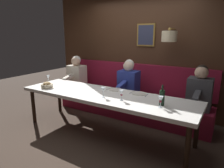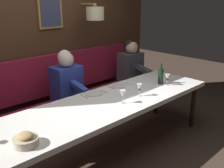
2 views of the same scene
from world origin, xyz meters
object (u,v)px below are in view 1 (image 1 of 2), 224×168
Objects in this scene: diner_middle at (77,73)px; wine_bottle at (162,97)px; dining_table at (104,97)px; wine_glass_0 at (48,77)px; wine_glass_3 at (103,90)px; wine_glass_1 at (161,100)px; wine_glass_2 at (121,93)px; bread_bowl at (47,85)px; diner_nearest at (200,89)px; diner_near at (129,80)px.

diner_middle reaches higher than wine_bottle.
dining_table is 1.47m from wine_glass_0.
wine_glass_1 is at bearing -88.47° from wine_glass_3.
wine_glass_3 is (-0.03, 0.94, 0.00)m from wine_glass_1.
wine_glass_2 is 1.00× the size of wine_glass_3.
diner_nearest is at bearing -66.32° from bread_bowl.
wine_glass_3 is 0.94m from wine_bottle.
wine_bottle is (-0.92, -1.00, 0.04)m from diner_near.
diner_nearest is 2.79m from diner_middle.
dining_table is 1.65m from diner_nearest.
wine_glass_1 is at bearing -87.51° from bread_bowl.
wine_bottle is (-0.04, -1.02, 0.17)m from dining_table.
wine_glass_3 reaches higher than bread_bowl.
diner_nearest reaches higher than wine_bottle.
dining_table is at bearing 28.65° from wine_glass_3.
diner_middle is at bearing 60.47° from wine_glass_2.
wine_bottle reaches higher than wine_glass_0.
wine_glass_3 is at bearing 93.56° from wine_glass_2.
diner_near is at bearing 47.51° from wine_bottle.
wine_bottle reaches higher than wine_glass_3.
diner_near is 1.42m from diner_middle.
diner_middle is 2.64m from wine_glass_1.
wine_glass_0 is at bearing 175.90° from diner_middle.
wine_glass_2 reaches higher than dining_table.
diner_nearest is at bearing -51.10° from wine_glass_3.
bread_bowl is at bearing 92.49° from wine_glass_1.
wine_glass_2 is at bearing 90.45° from wine_glass_1.
bread_bowl is (-0.09, 1.58, -0.07)m from wine_glass_2.
diner_middle is 0.83m from wine_glass_0.
bread_bowl is at bearing 93.29° from wine_glass_2.
bread_bowl is at bearing 113.68° from diner_nearest.
wine_glass_3 reaches higher than dining_table.
diner_near is 4.82× the size of wine_glass_0.
dining_table is 0.26m from wine_glass_3.
wine_glass_2 is (-1.03, 0.97, 0.04)m from diner_nearest.
diner_near is at bearing 21.28° from wine_glass_2.
wine_bottle reaches higher than wine_glass_2.
diner_near is 3.60× the size of bread_bowl.
wine_glass_0 is 0.75× the size of bread_bowl.
wine_glass_1 is (-0.20, -2.49, -0.00)m from wine_glass_0.
wine_glass_3 is (-1.05, 1.30, 0.04)m from diner_nearest.
wine_glass_1 and wine_glass_2 have the same top height.
dining_table is 19.23× the size of wine_glass_1.
dining_table is at bearing 70.61° from wine_glass_2.
diner_middle is (0.00, 2.79, 0.00)m from diner_nearest.
wine_glass_3 is at bearing 128.90° from diner_nearest.
wine_bottle is (-0.92, -2.42, 0.04)m from diner_middle.
wine_glass_2 is 0.61m from wine_bottle.
diner_nearest is 2.79m from bread_bowl.
diner_middle is 2.59m from wine_bottle.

